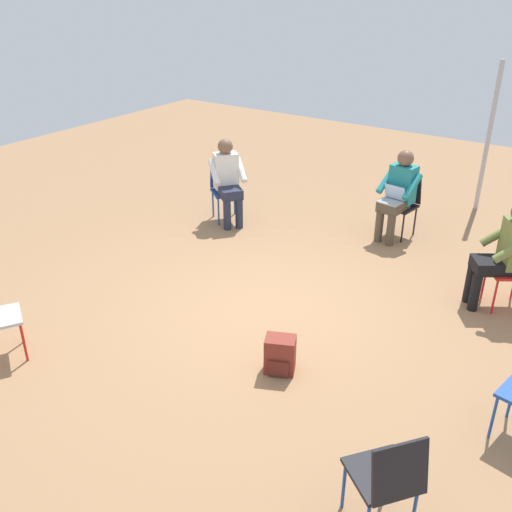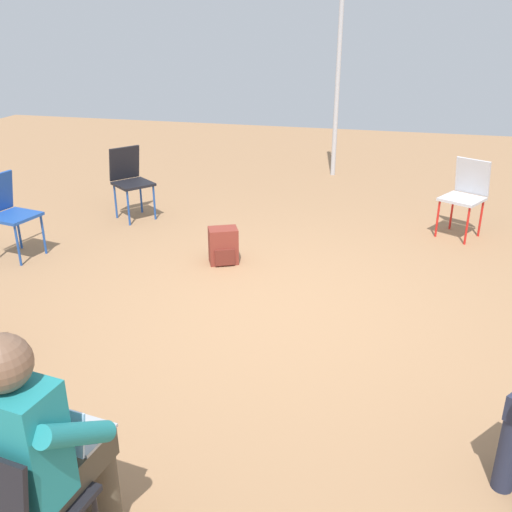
{
  "view_description": "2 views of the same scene",
  "coord_description": "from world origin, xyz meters",
  "px_view_note": "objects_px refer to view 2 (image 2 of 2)",
  "views": [
    {
      "loc": [
        -4.5,
        -2.93,
        3.37
      ],
      "look_at": [
        -0.01,
        0.15,
        0.64
      ],
      "focal_mm": 40.0,
      "sensor_mm": 36.0,
      "label": 1
    },
    {
      "loc": [
        4.19,
        0.9,
        2.28
      ],
      "look_at": [
        0.11,
        -0.1,
        0.5
      ],
      "focal_mm": 40.0,
      "sensor_mm": 36.0,
      "label": 2
    }
  ],
  "objects_px": {
    "chair_southwest": "(130,178)",
    "person_with_laptop": "(39,443)",
    "backpack_near_laptop_user": "(223,248)",
    "chair_south": "(8,210)",
    "chair_northwest": "(466,192)",
    "chair_east": "(16,510)"
  },
  "relations": [
    {
      "from": "chair_southwest",
      "to": "chair_northwest",
      "type": "height_order",
      "value": "same"
    },
    {
      "from": "chair_southwest",
      "to": "chair_south",
      "type": "xyz_separation_m",
      "value": [
        1.41,
        -0.65,
        0.0
      ]
    },
    {
      "from": "person_with_laptop",
      "to": "chair_northwest",
      "type": "bearing_deg",
      "value": 74.82
    },
    {
      "from": "chair_northwest",
      "to": "backpack_near_laptop_user",
      "type": "height_order",
      "value": "chair_northwest"
    },
    {
      "from": "chair_northwest",
      "to": "person_with_laptop",
      "type": "bearing_deg",
      "value": 96.63
    },
    {
      "from": "chair_east",
      "to": "chair_south",
      "type": "relative_size",
      "value": 1.0
    },
    {
      "from": "chair_south",
      "to": "backpack_near_laptop_user",
      "type": "relative_size",
      "value": 2.36
    },
    {
      "from": "chair_east",
      "to": "backpack_near_laptop_user",
      "type": "xyz_separation_m",
      "value": [
        -3.61,
        -0.26,
        -0.34
      ]
    },
    {
      "from": "chair_northwest",
      "to": "person_with_laptop",
      "type": "xyz_separation_m",
      "value": [
        4.83,
        -2.07,
        0.2
      ]
    },
    {
      "from": "chair_east",
      "to": "chair_northwest",
      "type": "bearing_deg",
      "value": 75.29
    },
    {
      "from": "chair_northwest",
      "to": "chair_south",
      "type": "distance_m",
      "value": 4.81
    },
    {
      "from": "person_with_laptop",
      "to": "backpack_near_laptop_user",
      "type": "height_order",
      "value": "person_with_laptop"
    },
    {
      "from": "backpack_near_laptop_user",
      "to": "chair_southwest",
      "type": "bearing_deg",
      "value": -125.77
    },
    {
      "from": "chair_south",
      "to": "person_with_laptop",
      "type": "height_order",
      "value": "person_with_laptop"
    },
    {
      "from": "chair_east",
      "to": "backpack_near_laptop_user",
      "type": "distance_m",
      "value": 3.64
    },
    {
      "from": "chair_east",
      "to": "backpack_near_laptop_user",
      "type": "relative_size",
      "value": 2.36
    },
    {
      "from": "chair_southwest",
      "to": "chair_northwest",
      "type": "bearing_deg",
      "value": 132.56
    },
    {
      "from": "chair_east",
      "to": "chair_southwest",
      "type": "relative_size",
      "value": 1.0
    },
    {
      "from": "chair_northwest",
      "to": "backpack_near_laptop_user",
      "type": "xyz_separation_m",
      "value": [
        1.38,
        -2.36,
        -0.34
      ]
    },
    {
      "from": "person_with_laptop",
      "to": "chair_south",
      "type": "bearing_deg",
      "value": 135.94
    },
    {
      "from": "chair_southwest",
      "to": "person_with_laptop",
      "type": "xyz_separation_m",
      "value": [
        4.51,
        1.76,
        0.2
      ]
    },
    {
      "from": "chair_northwest",
      "to": "backpack_near_laptop_user",
      "type": "distance_m",
      "value": 2.75
    }
  ]
}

